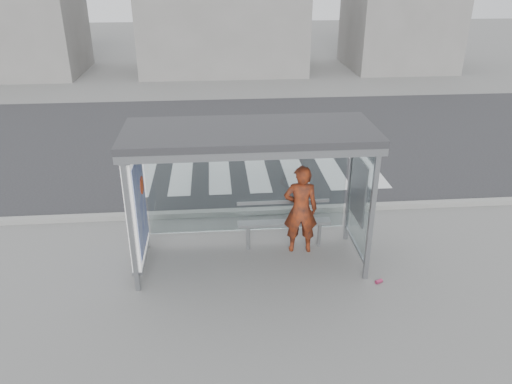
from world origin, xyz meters
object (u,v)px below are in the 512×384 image
person (301,209)px  bus_shelter (228,164)px  bench (284,222)px  soda_can (379,281)px

person → bus_shelter: bearing=17.2°
bus_shelter → person: bearing=12.0°
bus_shelter → person: 1.76m
bus_shelter → person: bus_shelter is taller
bench → soda_can: bench is taller
person → bench: size_ratio=0.98×
bus_shelter → soda_can: bearing=-20.0°
person → bench: 0.47m
bus_shelter → bench: (1.06, 0.44, -1.43)m
bus_shelter → person: size_ratio=2.39×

